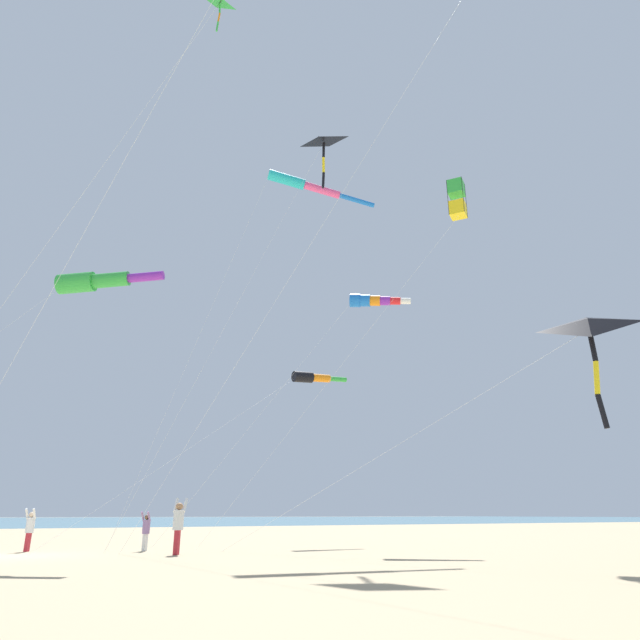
# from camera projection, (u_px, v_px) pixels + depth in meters

# --- Properties ---
(ground_plane) EXTENTS (600.00, 600.00, 0.00)m
(ground_plane) POSITION_uv_depth(u_px,v_px,m) (8.00, 556.00, 20.06)
(ground_plane) COLOR tan
(person_adult_flyer) EXTENTS (0.71, 0.65, 1.99)m
(person_adult_flyer) POSITION_uv_depth(u_px,v_px,m) (178.00, 523.00, 21.11)
(person_adult_flyer) COLOR #B72833
(person_adult_flyer) RESTS_ON ground_plane
(person_child_green_jacket) EXTENTS (0.58, 0.51, 1.63)m
(person_child_green_jacket) POSITION_uv_depth(u_px,v_px,m) (30.00, 528.00, 22.80)
(person_child_green_jacket) COLOR #B72833
(person_child_green_jacket) RESTS_ON ground_plane
(person_bystander_far) EXTENTS (0.54, 0.52, 1.52)m
(person_bystander_far) POSITION_uv_depth(u_px,v_px,m) (146.00, 529.00, 23.18)
(person_bystander_far) COLOR silver
(person_bystander_far) RESTS_ON ground_plane
(kite_delta_green_low_center) EXTENTS (14.62, 6.83, 7.14)m
(kite_delta_green_low_center) POSITION_uv_depth(u_px,v_px,m) (589.00, 327.00, 16.51)
(kite_delta_green_low_center) COLOR black
(kite_delta_green_low_center) RESTS_ON ground_plane
(kite_windsock_rainbow_low_near) EXTENTS (5.95, 10.97, 10.84)m
(kite_windsock_rainbow_low_near) POSITION_uv_depth(u_px,v_px,m) (95.00, 281.00, 23.42)
(kite_windsock_rainbow_low_near) COLOR green
(kite_windsock_rainbow_low_near) RESTS_ON ground_plane
(kite_delta_small_distant) EXTENTS (3.02, 8.41, 19.38)m
(kite_delta_small_distant) POSITION_uv_depth(u_px,v_px,m) (217.00, 6.00, 20.88)
(kite_delta_small_distant) COLOR green
(kite_delta_small_distant) RESTS_ON ground_plane
(kite_windsock_magenta_far_left) EXTENTS (4.51, 11.19, 12.38)m
(kite_windsock_magenta_far_left) POSITION_uv_depth(u_px,v_px,m) (372.00, 301.00, 29.78)
(kite_windsock_magenta_far_left) COLOR blue
(kite_windsock_magenta_far_left) RESTS_ON ground_plane
(kite_windsock_blue_topmost) EXTENTS (2.52, 12.24, 19.63)m
(kite_windsock_blue_topmost) POSITION_uv_depth(u_px,v_px,m) (305.00, 185.00, 32.15)
(kite_windsock_blue_topmost) COLOR #1EB7C6
(kite_windsock_blue_topmost) RESTS_ON ground_plane
(kite_box_checkered_midright) EXTENTS (7.46, 10.11, 16.81)m
(kite_box_checkered_midright) POSITION_uv_depth(u_px,v_px,m) (457.00, 199.00, 27.69)
(kite_box_checkered_midright) COLOR green
(kite_box_checkered_midright) RESTS_ON ground_plane
(kite_windsock_teal_far_right) EXTENTS (3.44, 15.32, 8.79)m
(kite_windsock_teal_far_right) POSITION_uv_depth(u_px,v_px,m) (312.00, 378.00, 31.37)
(kite_windsock_teal_far_right) COLOR black
(kite_windsock_teal_far_right) RESTS_ON ground_plane
(kite_delta_long_streamer_left) EXTENTS (2.74, 10.02, 21.22)m
(kite_delta_long_streamer_left) POSITION_uv_depth(u_px,v_px,m) (323.00, 141.00, 31.33)
(kite_delta_long_streamer_left) COLOR black
(kite_delta_long_streamer_left) RESTS_ON ground_plane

